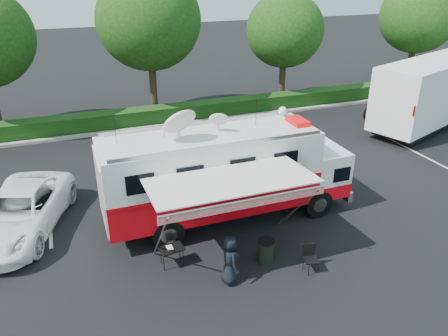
% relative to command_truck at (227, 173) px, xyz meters
% --- Properties ---
extents(ground_plane, '(120.00, 120.00, 0.00)m').
position_rel_command_truck_xyz_m(ground_plane, '(0.08, 0.00, -1.92)').
color(ground_plane, black).
rests_on(ground_plane, ground).
extents(back_border, '(60.00, 6.14, 8.87)m').
position_rel_command_truck_xyz_m(back_border, '(1.22, 12.90, 3.08)').
color(back_border, '#9E998E').
rests_on(back_border, ground_plane).
extents(stall_lines, '(24.12, 5.50, 0.01)m').
position_rel_command_truck_xyz_m(stall_lines, '(-0.42, 3.00, -1.92)').
color(stall_lines, silver).
rests_on(stall_lines, ground_plane).
extents(command_truck, '(9.35, 2.57, 4.49)m').
position_rel_command_truck_xyz_m(command_truck, '(0.00, 0.00, 0.00)').
color(command_truck, black).
rests_on(command_truck, ground_plane).
extents(awning, '(5.10, 2.64, 3.08)m').
position_rel_command_truck_xyz_m(awning, '(-0.84, -2.67, 0.97)').
color(awning, silver).
rests_on(awning, ground_plane).
extents(white_suv, '(4.48, 6.35, 1.61)m').
position_rel_command_truck_xyz_m(white_suv, '(-7.39, 1.81, -1.92)').
color(white_suv, white).
rests_on(white_suv, ground_plane).
extents(person, '(0.54, 0.81, 1.63)m').
position_rel_command_truck_xyz_m(person, '(-1.24, -3.53, -1.92)').
color(person, black).
rests_on(person, ground_plane).
extents(folding_table, '(0.85, 0.66, 0.67)m').
position_rel_command_truck_xyz_m(folding_table, '(-2.71, -2.10, -1.31)').
color(folding_table, black).
rests_on(folding_table, ground_plane).
extents(folding_chair, '(0.53, 0.55, 0.91)m').
position_rel_command_truck_xyz_m(folding_chair, '(1.36, -3.87, -1.38)').
color(folding_chair, black).
rests_on(folding_chair, ground_plane).
extents(trash_bin, '(0.56, 0.56, 0.83)m').
position_rel_command_truck_xyz_m(trash_bin, '(0.22, -3.03, -1.50)').
color(trash_bin, black).
rests_on(trash_bin, ground_plane).
extents(semi_trailer, '(13.09, 7.04, 4.00)m').
position_rel_command_truck_xyz_m(semi_trailer, '(16.74, 6.16, 0.19)').
color(semi_trailer, white).
rests_on(semi_trailer, ground_plane).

